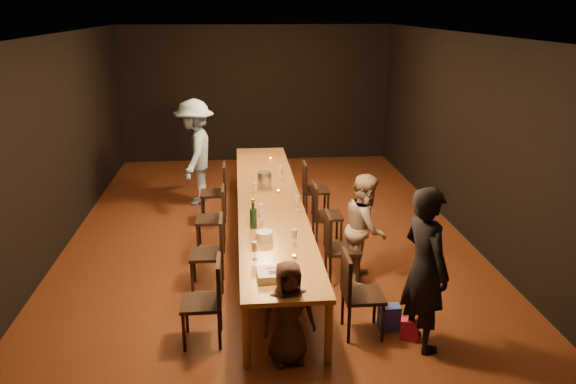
{
  "coord_description": "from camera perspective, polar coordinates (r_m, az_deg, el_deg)",
  "views": [
    {
      "loc": [
        -0.43,
        -7.61,
        3.36
      ],
      "look_at": [
        0.22,
        -0.5,
        1.0
      ],
      "focal_mm": 35.0,
      "sensor_mm": 36.0,
      "label": 1
    }
  ],
  "objects": [
    {
      "name": "ice_bucket",
      "position": [
        8.52,
        -2.4,
        1.29
      ],
      "size": [
        0.25,
        0.25,
        0.24
      ],
      "primitive_type": "cylinder",
      "rotation": [
        0.0,
        0.0,
        0.16
      ],
      "color": "#B7B6BB",
      "rests_on": "table"
    },
    {
      "name": "gift_bag_red",
      "position": [
        6.24,
        12.25,
        -13.51
      ],
      "size": [
        0.22,
        0.17,
        0.23
      ],
      "primitive_type": "cube",
      "rotation": [
        0.0,
        0.0,
        -0.35
      ],
      "color": "#CC1E4F",
      "rests_on": "ground"
    },
    {
      "name": "wineglass_4",
      "position": [
        8.09,
        -3.36,
        0.22
      ],
      "size": [
        0.06,
        0.06,
        0.21
      ],
      "primitive_type": null,
      "color": "silver",
      "rests_on": "table"
    },
    {
      "name": "wineglass_1",
      "position": [
        6.43,
        0.65,
        -4.67
      ],
      "size": [
        0.06,
        0.06,
        0.21
      ],
      "primitive_type": null,
      "color": "beige",
      "rests_on": "table"
    },
    {
      "name": "chair_right_2",
      "position": [
        8.24,
        4.02,
        -2.31
      ],
      "size": [
        0.42,
        0.42,
        0.93
      ],
      "primitive_type": null,
      "rotation": [
        0.0,
        0.0,
        -1.57
      ],
      "color": "black",
      "rests_on": "ground"
    },
    {
      "name": "woman_tan",
      "position": [
        7.17,
        7.88,
        -3.63
      ],
      "size": [
        0.7,
        0.8,
        1.41
      ],
      "primitive_type": "imported",
      "rotation": [
        0.0,
        0.0,
        1.3
      ],
      "color": "tan",
      "rests_on": "ground"
    },
    {
      "name": "chair_right_1",
      "position": [
        7.15,
        5.55,
        -5.69
      ],
      "size": [
        0.42,
        0.42,
        0.93
      ],
      "primitive_type": null,
      "rotation": [
        0.0,
        0.0,
        -1.57
      ],
      "color": "black",
      "rests_on": "ground"
    },
    {
      "name": "champagne_bottle",
      "position": [
        6.92,
        -3.55,
        -2.2
      ],
      "size": [
        0.11,
        0.11,
        0.38
      ],
      "primitive_type": null,
      "rotation": [
        0.0,
        0.0,
        -0.34
      ],
      "color": "black",
      "rests_on": "table"
    },
    {
      "name": "table",
      "position": [
        8.07,
        -1.91,
        -0.94
      ],
      "size": [
        0.9,
        6.0,
        0.75
      ],
      "color": "#9C682D",
      "rests_on": "ground"
    },
    {
      "name": "chair_left_3",
      "position": [
        9.28,
        -7.59,
        -0.04
      ],
      "size": [
        0.42,
        0.42,
        0.93
      ],
      "primitive_type": null,
      "rotation": [
        0.0,
        0.0,
        1.57
      ],
      "color": "black",
      "rests_on": "ground"
    },
    {
      "name": "wineglass_5",
      "position": [
        8.93,
        -0.7,
        2.0
      ],
      "size": [
        0.06,
        0.06,
        0.21
      ],
      "primitive_type": null,
      "color": "silver",
      "rests_on": "table"
    },
    {
      "name": "chair_right_0",
      "position": [
        6.09,
        7.65,
        -10.25
      ],
      "size": [
        0.42,
        0.42,
        0.93
      ],
      "primitive_type": null,
      "rotation": [
        0.0,
        0.0,
        -1.57
      ],
      "color": "black",
      "rests_on": "ground"
    },
    {
      "name": "tealight_mid",
      "position": [
        8.3,
        -0.99,
        0.09
      ],
      "size": [
        0.05,
        0.05,
        0.03
      ],
      "primitive_type": "cylinder",
      "color": "#B2B7B2",
      "rests_on": "table"
    },
    {
      "name": "birthday_cake",
      "position": [
        5.73,
        -1.4,
        -8.38
      ],
      "size": [
        0.35,
        0.28,
        0.08
      ],
      "rotation": [
        0.0,
        0.0,
        0.03
      ],
      "color": "white",
      "rests_on": "table"
    },
    {
      "name": "tealight_far",
      "position": [
        10.09,
        -1.79,
        3.39
      ],
      "size": [
        0.05,
        0.05,
        0.03
      ],
      "primitive_type": "cylinder",
      "color": "#B2B7B2",
      "rests_on": "table"
    },
    {
      "name": "chair_left_0",
      "position": [
        5.97,
        -8.78,
        -10.94
      ],
      "size": [
        0.42,
        0.42,
        0.93
      ],
      "primitive_type": null,
      "rotation": [
        0.0,
        0.0,
        1.57
      ],
      "color": "black",
      "rests_on": "ground"
    },
    {
      "name": "child",
      "position": [
        5.57,
        0.03,
        -12.16
      ],
      "size": [
        0.57,
        0.42,
        1.07
      ],
      "primitive_type": "imported",
      "rotation": [
        0.0,
        0.0,
        0.16
      ],
      "color": "#38261F",
      "rests_on": "ground"
    },
    {
      "name": "chair_left_1",
      "position": [
        7.04,
        -8.25,
        -6.17
      ],
      "size": [
        0.42,
        0.42,
        0.93
      ],
      "primitive_type": null,
      "rotation": [
        0.0,
        0.0,
        1.57
      ],
      "color": "black",
      "rests_on": "ground"
    },
    {
      "name": "wineglass_2",
      "position": [
        7.23,
        -2.77,
        -2.0
      ],
      "size": [
        0.06,
        0.06,
        0.21
      ],
      "primitive_type": null,
      "color": "silver",
      "rests_on": "table"
    },
    {
      "name": "chair_right_3",
      "position": [
        9.36,
        2.86,
        0.26
      ],
      "size": [
        0.42,
        0.42,
        0.93
      ],
      "primitive_type": null,
      "rotation": [
        0.0,
        0.0,
        -1.57
      ],
      "color": "black",
      "rests_on": "ground"
    },
    {
      "name": "wineglass_0",
      "position": [
        6.11,
        -3.41,
        -5.95
      ],
      "size": [
        0.06,
        0.06,
        0.21
      ],
      "primitive_type": null,
      "color": "beige",
      "rests_on": "table"
    },
    {
      "name": "room_shell",
      "position": [
        7.73,
        -2.02,
        8.73
      ],
      "size": [
        6.04,
        10.04,
        3.02
      ],
      "color": "black",
      "rests_on": "ground"
    },
    {
      "name": "tealight_near",
      "position": [
        6.17,
        0.63,
        -6.58
      ],
      "size": [
        0.05,
        0.05,
        0.03
      ],
      "primitive_type": "cylinder",
      "color": "#B2B7B2",
      "rests_on": "table"
    },
    {
      "name": "plate_stack",
      "position": [
        6.6,
        -2.43,
        -4.49
      ],
      "size": [
        0.22,
        0.22,
        0.11
      ],
      "primitive_type": "cylinder",
      "rotation": [
        0.0,
        0.0,
        0.08
      ],
      "color": "silver",
      "rests_on": "table"
    },
    {
      "name": "chair_left_2",
      "position": [
        8.15,
        -7.88,
        -2.68
      ],
      "size": [
        0.42,
        0.42,
        0.93
      ],
      "primitive_type": null,
      "rotation": [
        0.0,
        0.0,
        1.57
      ],
      "color": "black",
      "rests_on": "ground"
    },
    {
      "name": "man_blue",
      "position": [
        9.99,
        -9.39,
        3.99
      ],
      "size": [
        0.81,
        1.27,
        1.86
      ],
      "primitive_type": "imported",
      "rotation": [
        0.0,
        0.0,
        -1.67
      ],
      "color": "#7C9CBF",
      "rests_on": "ground"
    },
    {
      "name": "gift_bag_blue",
      "position": [
        6.37,
        10.23,
        -12.4
      ],
      "size": [
        0.23,
        0.16,
        0.28
      ],
      "primitive_type": "cube",
      "rotation": [
        0.0,
        0.0,
        0.05
      ],
      "color": "#2A42B7",
      "rests_on": "ground"
    },
    {
      "name": "ground",
      "position": [
        8.33,
        -1.86,
        -5.5
      ],
      "size": [
        10.0,
        10.0,
        0.0
      ],
      "primitive_type": "plane",
      "color": "#411E10",
      "rests_on": "ground"
    },
    {
      "name": "woman_birthday",
      "position": [
        5.83,
        13.75,
        -7.59
      ],
      "size": [
        0.59,
        0.73,
        1.73
      ],
      "primitive_type": "imported",
      "rotation": [
        0.0,
        0.0,
        1.89
      ],
      "color": "black",
      "rests_on": "ground"
    },
    {
      "name": "wineglass_3",
      "position": [
        7.55,
        0.95,
        -1.1
      ],
      "size": [
        0.06,
        0.06,
        0.21
      ],
      "primitive_type": null,
      "color": "beige",
      "rests_on": "table"
    }
  ]
}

